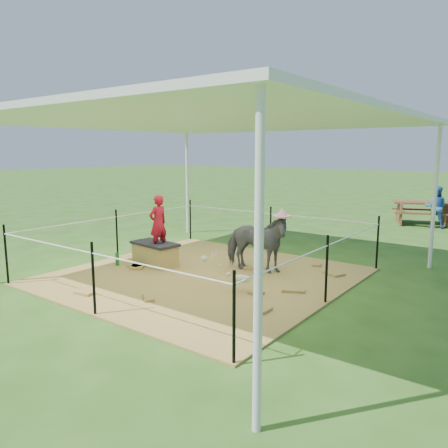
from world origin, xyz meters
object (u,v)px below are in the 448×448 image
Objects in this scene: foal at (242,277)px; picnic_table_near at (422,213)px; woman at (158,218)px; green_bottle at (117,259)px; straw_bale at (155,255)px; distant_person at (436,207)px; pony at (256,243)px.

picnic_table_near is at bearing 70.43° from foal.
woman is at bearing -129.55° from picnic_table_near.
green_bottle is at bearing 167.35° from foal.
distant_person is (3.31, 7.72, 0.37)m from straw_bale.
green_bottle is at bearing -140.71° from straw_bale.
woman is at bearing 155.97° from foal.
pony is 1.03× the size of distant_person.
woman is 0.88× the size of distant_person.
foal is (2.11, -0.33, -0.67)m from woman.
pony is 1.21m from foal.
woman reaches higher than picnic_table_near.
distant_person is at bearing 67.16° from foal.
distant_person reaches higher than green_bottle.
foal is at bearing -8.55° from straw_bale.
woman is at bearing 58.51° from distant_person.
straw_bale is 8.63m from picnic_table_near.
distant_person is (1.55, 6.98, 0.05)m from pony.
green_bottle is 0.15× the size of picnic_table_near.
picnic_table_near is 0.65m from distant_person.
foal is 0.52× the size of picnic_table_near.
foal is (2.21, -0.33, 0.04)m from straw_bale.
picnic_table_near is (1.12, 7.39, -0.21)m from pony.
woman is 0.64× the size of picnic_table_near.
distant_person is at bearing -64.47° from picnic_table_near.
green_bottle is at bearing 107.13° from pony.
straw_bale is 2.24m from foal.
pony is at bearing -119.33° from picnic_table_near.
pony is at bearing 97.77° from foal.
pony is 1.45× the size of foal.
picnic_table_near is at bearing -52.69° from distant_person.
green_bottle is at bearing 55.80° from distant_person.
foal is at bearing 73.31° from distant_person.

